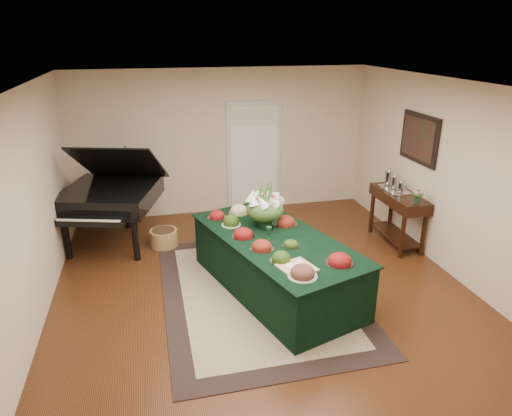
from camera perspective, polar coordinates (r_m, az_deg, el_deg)
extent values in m
plane|color=black|center=(6.38, 0.64, -9.79)|extent=(6.00, 6.00, 0.00)
cube|color=black|center=(6.26, 0.14, -10.39)|extent=(2.48, 3.48, 0.01)
cube|color=beige|center=(6.26, 0.14, -10.33)|extent=(1.99, 2.98, 0.01)
cube|color=beige|center=(8.80, -0.27, 6.46)|extent=(1.05, 0.04, 2.10)
cube|color=white|center=(8.79, -0.24, 6.12)|extent=(0.90, 0.06, 2.00)
cube|color=black|center=(6.14, 2.44, -7.05)|extent=(1.90, 2.80, 0.76)
cube|color=black|center=(5.97, 2.49, -3.79)|extent=(1.97, 2.87, 0.02)
cylinder|color=#AFB9AF|center=(6.33, -3.12, -2.12)|extent=(0.27, 0.27, 0.01)
ellipsoid|color=#315115|center=(6.31, -3.13, -1.62)|extent=(0.22, 0.22, 0.11)
cylinder|color=#B9BAC2|center=(6.89, 0.03, -0.11)|extent=(0.29, 0.29, 0.01)
ellipsoid|color=#A75B30|center=(6.87, 0.03, 0.25)|extent=(0.24, 0.24, 0.08)
cylinder|color=#B9BAC2|center=(6.37, 3.60, -1.97)|extent=(0.35, 0.35, 0.01)
ellipsoid|color=maroon|center=(6.35, 3.61, -1.59)|extent=(0.29, 0.29, 0.08)
cylinder|color=#B9BAC2|center=(6.74, -2.14, -0.63)|extent=(0.31, 0.31, 0.01)
ellipsoid|color=#F8E99B|center=(6.72, -2.15, -0.22)|extent=(0.25, 0.25, 0.09)
cylinder|color=#B9BAC2|center=(5.73, 4.38, -4.74)|extent=(0.23, 0.23, 0.01)
ellipsoid|color=#315115|center=(5.72, 4.39, -4.45)|extent=(0.18, 0.18, 0.05)
cylinder|color=#B9BAC2|center=(5.40, 10.41, -6.77)|extent=(0.33, 0.33, 0.01)
ellipsoid|color=maroon|center=(5.38, 10.44, -6.32)|extent=(0.27, 0.27, 0.08)
cylinder|color=#AFB9AF|center=(5.07, 5.82, -8.46)|extent=(0.33, 0.33, 0.01)
ellipsoid|color=brown|center=(5.05, 5.84, -7.93)|extent=(0.27, 0.27, 0.09)
cylinder|color=#B9BAC2|center=(6.59, -4.90, -1.19)|extent=(0.27, 0.27, 0.01)
ellipsoid|color=maroon|center=(6.58, -4.91, -0.84)|extent=(0.22, 0.22, 0.08)
cylinder|color=#B9BAC2|center=(5.98, -1.61, -3.55)|extent=(0.31, 0.31, 0.01)
ellipsoid|color=maroon|center=(5.96, -1.62, -3.15)|extent=(0.25, 0.25, 0.08)
cylinder|color=#B9BAC2|center=(5.37, 3.15, -6.63)|extent=(0.27, 0.27, 0.01)
ellipsoid|color=#315115|center=(5.34, 3.16, -6.17)|extent=(0.22, 0.22, 0.08)
cylinder|color=#B9BAC2|center=(5.65, 0.73, -5.07)|extent=(0.30, 0.30, 0.01)
ellipsoid|color=maroon|center=(5.63, 0.73, -4.67)|extent=(0.25, 0.25, 0.08)
cylinder|color=#B9BAC2|center=(6.65, 1.10, -0.91)|extent=(0.28, 0.28, 0.01)
ellipsoid|color=brown|center=(6.63, 1.10, -0.39)|extent=(0.23, 0.23, 0.12)
cube|color=tan|center=(5.23, 5.12, -7.43)|extent=(0.47, 0.47, 0.02)
ellipsoid|color=white|center=(5.20, 4.34, -6.96)|extent=(0.14, 0.14, 0.08)
ellipsoid|color=white|center=(5.29, 5.45, -6.54)|extent=(0.12, 0.12, 0.07)
cube|color=orange|center=(5.18, 6.10, -7.30)|extent=(0.11, 0.11, 0.05)
cylinder|color=#13311B|center=(6.27, 1.14, -1.39)|extent=(0.20, 0.20, 0.20)
ellipsoid|color=#345F26|center=(6.22, 1.15, -0.16)|extent=(0.51, 0.51, 0.33)
cylinder|color=black|center=(7.56, -22.61, -3.46)|extent=(0.10, 0.10, 0.68)
cylinder|color=black|center=(7.16, -14.81, -3.83)|extent=(0.10, 0.10, 0.68)
cylinder|color=black|center=(8.39, -15.88, -0.19)|extent=(0.10, 0.10, 0.68)
cube|color=black|center=(7.67, -17.70, 1.49)|extent=(1.73, 1.79, 0.29)
cube|color=black|center=(6.99, -19.90, -1.56)|extent=(1.00, 0.49, 0.10)
cube|color=black|center=(7.61, -16.67, 5.38)|extent=(1.56, 1.39, 0.76)
cylinder|color=olive|center=(7.60, -11.43, -3.71)|extent=(0.44, 0.44, 0.28)
cylinder|color=black|center=(7.34, 17.82, -3.48)|extent=(0.07, 0.07, 0.70)
cylinder|color=black|center=(7.52, 20.18, -3.16)|extent=(0.07, 0.07, 0.70)
cylinder|color=black|center=(8.14, 14.27, -0.65)|extent=(0.07, 0.07, 0.70)
cylinder|color=black|center=(8.31, 16.48, -0.43)|extent=(0.07, 0.07, 0.70)
cube|color=black|center=(7.67, 17.46, 1.16)|extent=(0.45, 1.19, 0.18)
cube|color=black|center=(7.90, 16.96, -3.18)|extent=(0.38, 1.05, 0.03)
cube|color=#B9BAC2|center=(7.77, 16.92, 2.25)|extent=(0.34, 0.58, 0.02)
cylinder|color=#13311B|center=(7.23, 19.50, 0.97)|extent=(0.08, 0.08, 0.12)
ellipsoid|color=pink|center=(7.20, 19.60, 1.77)|extent=(0.18, 0.18, 0.12)
cube|color=black|center=(7.53, 19.75, 8.19)|extent=(0.04, 0.95, 0.75)
cube|color=#4B141C|center=(7.51, 19.59, 8.19)|extent=(0.01, 0.82, 0.62)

